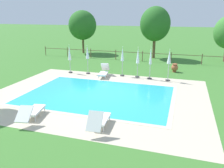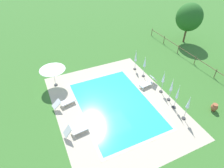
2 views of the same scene
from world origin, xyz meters
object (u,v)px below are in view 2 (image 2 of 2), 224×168
sun_lounger_north_near_steps (65,102)px  sun_lounger_north_far (148,82)px  patio_umbrella_closed_row_centre (163,79)px  tree_centre (189,17)px  patio_umbrella_closed_row_mid_east (188,104)px  patio_umbrella_closed_row_west (172,87)px  terracotta_urn_near_fence (214,107)px  patio_umbrella_open_foreground (52,68)px  patio_umbrella_closed_deck_corner (145,64)px  sun_lounger_north_mid (76,130)px  patio_umbrella_closed_row_mid_west (177,94)px  patio_umbrella_closed_row_east (136,57)px

sun_lounger_north_near_steps → sun_lounger_north_far: sun_lounger_north_far is taller
patio_umbrella_closed_row_centre → tree_centre: size_ratio=0.45×
patio_umbrella_closed_row_centre → patio_umbrella_closed_row_mid_east: size_ratio=0.99×
sun_lounger_north_far → sun_lounger_north_near_steps: bearing=-94.7°
tree_centre → patio_umbrella_closed_row_centre: bearing=-50.8°
patio_umbrella_closed_row_west → patio_umbrella_closed_row_mid_east: 2.33m
sun_lounger_north_near_steps → patio_umbrella_closed_row_centre: 8.97m
sun_lounger_north_far → terracotta_urn_near_fence: 6.06m
sun_lounger_north_far → patio_umbrella_open_foreground: 9.20m
patio_umbrella_closed_deck_corner → tree_centre: tree_centre is taller
sun_lounger_north_mid → terracotta_urn_near_fence: (2.53, 11.15, -0.02)m
patio_umbrella_closed_row_mid_east → patio_umbrella_closed_deck_corner: 6.36m
patio_umbrella_closed_row_west → patio_umbrella_closed_row_mid_east: (2.31, -0.29, 0.06)m
sun_lounger_north_far → patio_umbrella_open_foreground: patio_umbrella_open_foreground is taller
patio_umbrella_closed_row_west → tree_centre: (-8.69, 9.21, 1.83)m
patio_umbrella_closed_row_mid_west → patio_umbrella_closed_row_mid_east: 1.34m
sun_lounger_north_mid → patio_umbrella_closed_row_centre: size_ratio=0.83×
patio_umbrella_closed_row_mid_west → terracotta_urn_near_fence: (1.66, 2.79, -1.12)m
tree_centre → patio_umbrella_closed_deck_corner: bearing=-63.6°
patio_umbrella_closed_row_east → patio_umbrella_closed_deck_corner: bearing=5.9°
patio_umbrella_closed_row_mid_west → patio_umbrella_closed_row_east: 6.54m
patio_umbrella_closed_row_mid_west → sun_lounger_north_near_steps: bearing=-116.3°
patio_umbrella_closed_row_centre → patio_umbrella_closed_row_east: bearing=-175.7°
patio_umbrella_closed_row_mid_west → patio_umbrella_closed_deck_corner: 5.03m
patio_umbrella_closed_row_mid_east → terracotta_urn_near_fence: size_ratio=3.37×
sun_lounger_north_mid → tree_centre: bearing=116.3°
patio_umbrella_closed_row_mid_west → tree_centre: 13.61m
patio_umbrella_open_foreground → patio_umbrella_closed_row_mid_west: 11.30m
patio_umbrella_closed_row_east → terracotta_urn_near_fence: size_ratio=3.38×
sun_lounger_north_far → patio_umbrella_closed_row_centre: (1.32, 0.61, 1.13)m
patio_umbrella_closed_deck_corner → sun_lounger_north_near_steps: bearing=-84.3°
patio_umbrella_closed_row_mid_west → patio_umbrella_closed_deck_corner: (-5.03, 0.05, 0.07)m
sun_lounger_north_mid → patio_umbrella_open_foreground: (-6.47, -0.21, 1.65)m
patio_umbrella_closed_row_west → patio_umbrella_closed_row_centre: (-1.21, 0.04, -0.01)m
sun_lounger_north_far → patio_umbrella_closed_deck_corner: bearing=164.0°
patio_umbrella_closed_row_mid_east → sun_lounger_north_mid: bearing=-104.9°
sun_lounger_north_near_steps → patio_umbrella_closed_row_mid_east: (5.51, 8.34, 1.22)m
terracotta_urn_near_fence → sun_lounger_north_mid: bearing=-102.8°
sun_lounger_north_near_steps → tree_centre: tree_centre is taller
patio_umbrella_closed_deck_corner → patio_umbrella_closed_row_west: bearing=1.9°
terracotta_urn_near_fence → tree_centre: (-11.33, 6.61, 2.98)m
sun_lounger_north_near_steps → patio_umbrella_closed_row_mid_west: bearing=63.7°
patio_umbrella_closed_row_east → patio_umbrella_closed_deck_corner: 1.52m
patio_umbrella_open_foreground → tree_centre: bearing=97.4°
patio_umbrella_closed_row_centre → patio_umbrella_closed_row_mid_east: (3.52, -0.33, 0.08)m
patio_umbrella_closed_row_west → terracotta_urn_near_fence: size_ratio=3.38×
patio_umbrella_open_foreground → patio_umbrella_closed_row_centre: 10.22m
sun_lounger_north_mid → patio_umbrella_closed_row_east: patio_umbrella_closed_row_east is taller
patio_umbrella_closed_row_east → tree_centre: bearing=108.3°
sun_lounger_north_near_steps → patio_umbrella_open_foreground: patio_umbrella_open_foreground is taller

